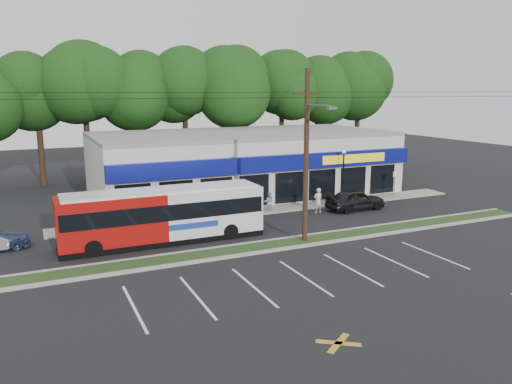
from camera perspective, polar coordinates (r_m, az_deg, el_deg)
The scene contains 14 objects.
ground at distance 27.60m, azimuth 1.18°, elevation -7.04°, with size 120.00×120.00×0.00m, color black.
grass_strip at distance 28.44m, azimuth 0.29°, elevation -6.35°, with size 40.00×1.60×0.12m, color #263C18.
curb_south at distance 27.70m, azimuth 1.04°, elevation -6.82°, with size 40.00×0.25×0.14m, color #9E9E93.
curb_north at distance 29.17m, azimuth -0.41°, elevation -5.86°, with size 40.00×0.25×0.14m, color #9E9E93.
sidewalk at distance 37.48m, azimuth 2.06°, elevation -1.97°, with size 32.00×2.20×0.10m, color #9E9E93.
strip_mall at distance 43.36m, azimuth -1.44°, elevation 3.38°, with size 25.00×12.55×5.30m.
utility_pole at distance 28.52m, azimuth 5.55°, elevation 4.68°, with size 50.00×2.77×10.00m.
lamp_post at distance 39.83m, azimuth 9.95°, elevation 2.51°, with size 0.30×0.30×4.25m.
sign_post at distance 42.85m, azimuth 15.59°, elevation 1.38°, with size 0.45×0.10×2.23m.
tree_line at distance 51.88m, azimuth -7.53°, elevation 11.01°, with size 46.76×6.76×11.83m.
metrobus at distance 29.73m, azimuth -10.55°, elevation -2.49°, with size 11.88×2.54×3.19m.
car_dark at distance 38.01m, azimuth 11.29°, elevation -0.87°, with size 1.84×4.58×1.56m, color black.
pedestrian_a at distance 36.59m, azimuth 7.09°, elevation -0.97°, with size 0.68×0.44×1.85m, color silver.
pedestrian_b at distance 36.60m, azimuth 1.50°, elevation -1.16°, with size 0.73×0.57×1.51m, color #BEB4AB.
Camera 1 is at (-11.45, -23.53, 8.78)m, focal length 35.00 mm.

